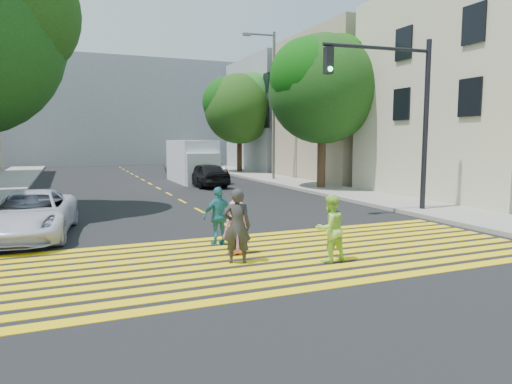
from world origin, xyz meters
TOP-DOWN VIEW (x-y plane):
  - ground at (0.00, 0.00)m, footprint 120.00×120.00m
  - sidewalk_left at (-8.50, 22.00)m, footprint 3.00×40.00m
  - sidewalk_right at (8.50, 15.00)m, footprint 3.00×60.00m
  - crosswalk at (0.00, 1.28)m, footprint 13.40×5.30m
  - lane_line at (0.00, 22.50)m, footprint 0.12×34.40m
  - building_right_cream at (15.00, 8.00)m, footprint 10.00×10.00m
  - building_right_tan at (15.00, 19.00)m, footprint 10.00×10.00m
  - building_right_grey at (15.00, 30.00)m, footprint 10.00×10.00m
  - backdrop_block at (0.00, 48.00)m, footprint 30.00×8.00m
  - tree_right_near at (8.50, 13.78)m, footprint 6.75×6.22m
  - tree_right_far at (8.59, 27.30)m, footprint 7.76×7.52m
  - pedestrian_man at (-1.28, 1.04)m, footprint 0.74×0.62m
  - pedestrian_woman at (0.78, 0.34)m, footprint 0.83×0.68m
  - pedestrian_child at (-1.03, 1.80)m, footprint 0.74×0.56m
  - pedestrian_extra at (-1.10, 2.94)m, footprint 0.97×0.50m
  - white_sedan at (-5.93, 5.98)m, footprint 2.81×5.12m
  - dark_car_near at (2.82, 17.80)m, footprint 2.08×4.42m
  - silver_car at (3.62, 28.63)m, footprint 2.15×4.72m
  - dark_car_parked at (5.38, 24.90)m, footprint 1.38×3.72m
  - white_van at (2.81, 20.83)m, footprint 2.22×5.89m
  - traffic_signal at (6.78, 5.33)m, footprint 4.50×0.61m
  - street_lamp at (8.00, 19.78)m, footprint 2.25×0.48m

SIDE VIEW (x-z plane):
  - ground at x=0.00m, z-range 0.00..0.00m
  - lane_line at x=0.00m, z-range 0.00..0.01m
  - crosswalk at x=0.00m, z-range 0.00..0.01m
  - sidewalk_left at x=-8.50m, z-range 0.00..0.15m
  - sidewalk_right at x=8.50m, z-range 0.00..0.15m
  - dark_car_parked at x=5.38m, z-range 0.00..1.21m
  - silver_car at x=3.62m, z-range 0.00..1.34m
  - white_sedan at x=-5.93m, z-range 0.00..1.36m
  - pedestrian_child at x=-1.03m, z-range 0.00..1.38m
  - dark_car_near at x=2.82m, z-range 0.00..1.46m
  - pedestrian_woman at x=0.78m, z-range 0.00..1.59m
  - pedestrian_extra at x=-1.10m, z-range 0.00..1.59m
  - pedestrian_man at x=-1.28m, z-range 0.00..1.75m
  - white_van at x=2.81m, z-range -0.07..2.71m
  - traffic_signal at x=6.78m, z-range 0.97..7.58m
  - building_right_cream at x=15.00m, z-range 0.00..10.00m
  - building_right_tan at x=15.00m, z-range 0.00..10.00m
  - building_right_grey at x=15.00m, z-range 0.00..10.00m
  - tree_right_far at x=8.59m, z-range 1.47..9.85m
  - street_lamp at x=8.00m, z-range 0.73..10.66m
  - tree_right_near at x=8.50m, z-range 1.55..10.32m
  - backdrop_block at x=0.00m, z-range 0.00..12.00m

